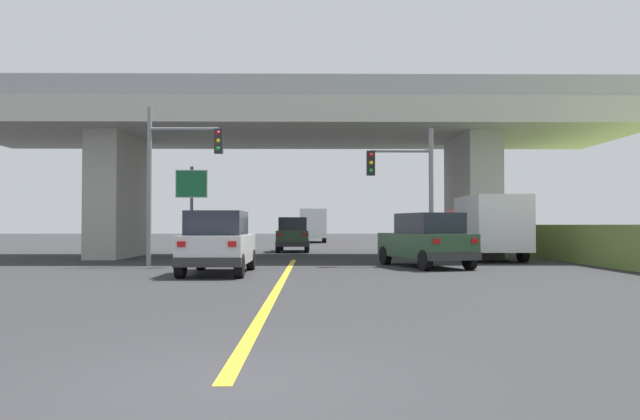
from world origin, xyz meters
The scene contains 11 objects.
ground centered at (0.00, 24.24, 0.00)m, with size 160.00×160.00×0.00m, color #2B2B2D.
overpass_bridge centered at (0.00, 24.24, 5.72)m, with size 32.41×9.29×7.95m.
lane_divider_stripe centered at (0.00, 10.91, 0.00)m, with size 0.20×21.81×0.01m, color yellow.
suv_lead centered at (-2.18, 13.80, 1.01)m, with size 2.01×4.49×2.02m.
suv_crossing centered at (5.12, 16.97, 1.01)m, with size 3.19×5.01×2.02m.
box_truck centered at (8.75, 21.79, 1.52)m, with size 2.33×6.46×2.85m.
sedan_oncoming centered at (-0.32, 30.34, 1.01)m, with size 1.89×4.56×2.02m.
traffic_signal_nearside centered at (4.63, 17.88, 3.29)m, with size 2.62×0.36×5.36m.
traffic_signal_farside centered at (-4.58, 17.79, 3.83)m, with size 2.93×0.36×6.17m.
highway_sign centered at (-4.71, 22.11, 3.08)m, with size 1.46×0.17×4.26m.
semi_truck_distant centered at (0.84, 50.03, 1.58)m, with size 2.33×6.85×2.99m.
Camera 1 is at (0.90, -6.07, 1.58)m, focal length 34.56 mm.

